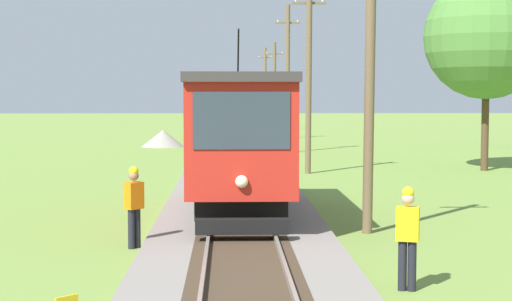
# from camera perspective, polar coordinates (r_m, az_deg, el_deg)

# --- Properties ---
(red_tram) EXTENTS (2.60, 8.54, 4.79)m
(red_tram) POSITION_cam_1_polar(r_m,az_deg,el_deg) (21.87, -1.16, 0.92)
(red_tram) COLOR red
(red_tram) RESTS_ON rail_right
(freight_car) EXTENTS (2.40, 5.20, 2.31)m
(freight_car) POSITION_cam_1_polar(r_m,az_deg,el_deg) (51.53, -1.61, 1.97)
(freight_car) COLOR brown
(freight_car) RESTS_ON rail_right
(utility_pole_near_tram) EXTENTS (1.40, 0.55, 7.01)m
(utility_pole_near_tram) POSITION_cam_1_polar(r_m,az_deg,el_deg) (19.74, 7.81, 4.64)
(utility_pole_near_tram) COLOR brown
(utility_pole_near_tram) RESTS_ON ground
(utility_pole_mid) EXTENTS (1.40, 0.61, 8.00)m
(utility_pole_mid) POSITION_cam_1_polar(r_m,az_deg,el_deg) (34.38, 3.65, 5.20)
(utility_pole_mid) COLOR brown
(utility_pole_mid) RESTS_ON ground
(utility_pole_far) EXTENTS (1.40, 0.52, 8.25)m
(utility_pole_far) POSITION_cam_1_polar(r_m,az_deg,el_deg) (46.47, 2.19, 5.04)
(utility_pole_far) COLOR brown
(utility_pole_far) RESTS_ON ground
(utility_pole_distant) EXTENTS (1.40, 0.31, 6.98)m
(utility_pole_distant) POSITION_cam_1_polar(r_m,az_deg,el_deg) (59.65, 1.28, 4.19)
(utility_pole_distant) COLOR brown
(utility_pole_distant) RESTS_ON ground
(utility_pole_horizon) EXTENTS (1.40, 0.60, 7.42)m
(utility_pole_horizon) POSITION_cam_1_polar(r_m,az_deg,el_deg) (74.73, 0.63, 4.32)
(utility_pole_horizon) COLOR brown
(utility_pole_horizon) RESTS_ON ground
(gravel_pile) EXTENTS (2.71, 2.71, 1.05)m
(gravel_pile) POSITION_cam_1_polar(r_m,az_deg,el_deg) (52.10, -6.42, 0.84)
(gravel_pile) COLOR gray
(gravel_pile) RESTS_ON ground
(track_worker) EXTENTS (0.44, 0.35, 1.78)m
(track_worker) POSITION_cam_1_polar(r_m,az_deg,el_deg) (14.34, 10.38, -5.63)
(track_worker) COLOR black
(track_worker) RESTS_ON ground
(second_worker) EXTENTS (0.43, 0.44, 1.78)m
(second_worker) POSITION_cam_1_polar(r_m,az_deg,el_deg) (18.13, -8.38, -3.60)
(second_worker) COLOR black
(second_worker) RESTS_ON ground
(tree_right_near) EXTENTS (5.38, 5.38, 8.46)m
(tree_right_near) POSITION_cam_1_polar(r_m,az_deg,el_deg) (37.21, 15.58, 7.53)
(tree_right_near) COLOR #4C3823
(tree_right_near) RESTS_ON ground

